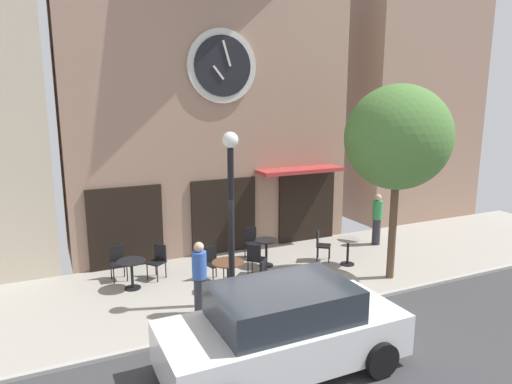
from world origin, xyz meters
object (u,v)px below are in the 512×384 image
object	(u,v)px
street_lamp	(231,220)
cafe_chair_left_end	(158,259)
cafe_chair_mid_row	(255,257)
pedestrian_blue	(200,277)
cafe_chair_curbside	(213,261)
parked_car_white	(283,329)
cafe_chair_by_entrance	(251,240)
cafe_table_center_right	(266,248)
street_tree	(398,138)
cafe_table_near_door	(348,248)
cafe_table_near_curb	(132,269)
cafe_chair_right_end	(118,260)
pedestrian_green	(377,219)
cafe_chair_near_tree	(321,243)
cafe_table_leftmost	(228,269)
cafe_chair_under_awning	(260,274)

from	to	relation	value
street_lamp	cafe_chair_left_end	xyz separation A→B (m)	(-1.17, 2.31, -1.50)
cafe_chair_mid_row	pedestrian_blue	world-z (taller)	pedestrian_blue
cafe_chair_mid_row	pedestrian_blue	distance (m)	2.54
cafe_chair_curbside	parked_car_white	bearing A→B (deg)	-93.27
cafe_chair_by_entrance	cafe_table_center_right	bearing A→B (deg)	-83.19
street_tree	cafe_chair_by_entrance	bearing A→B (deg)	132.38
street_lamp	cafe_chair_by_entrance	xyz separation A→B (m)	(1.72, 2.71, -1.50)
cafe_chair_mid_row	parked_car_white	xyz separation A→B (m)	(-1.36, -4.12, 0.23)
cafe_table_center_right	cafe_table_near_door	world-z (taller)	same
cafe_chair_left_end	cafe_table_near_curb	bearing A→B (deg)	-150.59
cafe_table_near_door	cafe_chair_by_entrance	xyz separation A→B (m)	(-2.25, 1.71, 0.02)
cafe_chair_left_end	parked_car_white	distance (m)	5.20
cafe_table_near_door	street_lamp	bearing A→B (deg)	-165.96
cafe_chair_left_end	pedestrian_blue	bearing A→B (deg)	-82.01
cafe_chair_right_end	pedestrian_blue	bearing A→B (deg)	-64.73
cafe_chair_by_entrance	pedestrian_green	xyz separation A→B (m)	(4.20, -0.57, 0.33)
cafe_table_center_right	cafe_chair_mid_row	size ratio (longest dim) A/B	0.86
cafe_chair_near_tree	cafe_chair_mid_row	size ratio (longest dim) A/B	1.00
cafe_table_leftmost	cafe_table_center_right	world-z (taller)	cafe_table_center_right
cafe_chair_right_end	pedestrian_green	size ratio (longest dim) A/B	0.54
street_lamp	cafe_table_near_door	bearing A→B (deg)	14.04
cafe_chair_curbside	parked_car_white	size ratio (longest dim) A/B	0.21
cafe_table_leftmost	cafe_chair_left_end	distance (m)	2.09
cafe_chair_curbside	pedestrian_green	size ratio (longest dim) A/B	0.54
cafe_table_near_curb	street_lamp	bearing A→B (deg)	-44.16
cafe_chair_curbside	cafe_chair_under_awning	world-z (taller)	same
cafe_table_near_curb	cafe_chair_near_tree	bearing A→B (deg)	-2.75
cafe_table_near_door	cafe_chair_mid_row	bearing A→B (deg)	173.08
cafe_table_center_right	pedestrian_blue	size ratio (longest dim) A/B	0.46
cafe_chair_under_awning	pedestrian_blue	distance (m)	1.69
street_lamp	street_tree	size ratio (longest dim) A/B	0.79
cafe_chair_right_end	cafe_chair_near_tree	bearing A→B (deg)	-10.48
street_lamp	cafe_chair_mid_row	bearing A→B (deg)	47.80
cafe_table_center_right	cafe_chair_under_awning	distance (m)	1.99
cafe_chair_left_end	cafe_chair_mid_row	distance (m)	2.57
cafe_chair_curbside	cafe_chair_right_end	distance (m)	2.49
street_tree	cafe_table_near_door	distance (m)	3.48
street_tree	parked_car_white	size ratio (longest dim) A/B	1.17
street_tree	cafe_chair_right_end	distance (m)	7.88
cafe_table_leftmost	pedestrian_green	xyz separation A→B (m)	(5.72, 1.40, 0.30)
cafe_chair_under_awning	cafe_chair_near_tree	bearing A→B (deg)	28.41
street_tree	pedestrian_blue	size ratio (longest dim) A/B	3.03
street_lamp	pedestrian_blue	distance (m)	1.44
cafe_chair_under_awning	pedestrian_blue	bearing A→B (deg)	-168.03
cafe_chair_curbside	cafe_chair_by_entrance	xyz separation A→B (m)	(1.63, 1.14, 0.00)
cafe_chair_near_tree	cafe_chair_under_awning	world-z (taller)	same
cafe_table_center_right	cafe_chair_near_tree	xyz separation A→B (m)	(1.65, -0.27, 0.01)
cafe_chair_by_entrance	cafe_table_near_curb	bearing A→B (deg)	-167.22
cafe_chair_curbside	pedestrian_blue	xyz separation A→B (m)	(-0.91, -1.73, 0.33)
cafe_table_near_door	cafe_chair_near_tree	distance (m)	0.81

